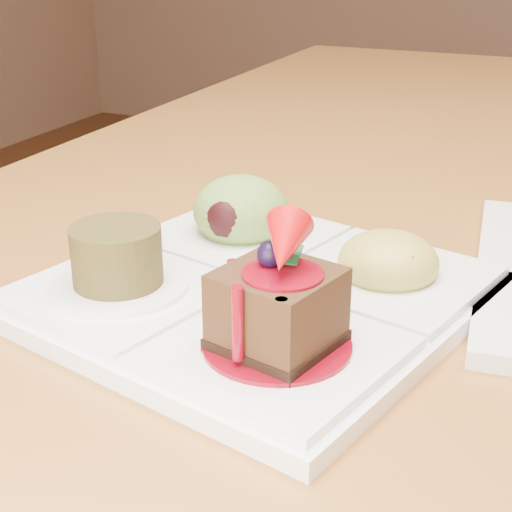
% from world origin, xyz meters
% --- Properties ---
extents(dining_table, '(1.00, 1.80, 0.75)m').
position_xyz_m(dining_table, '(0.00, 0.00, 0.68)').
color(dining_table, '#9B5A28').
rests_on(dining_table, ground).
extents(sampler_plate, '(0.31, 0.31, 0.10)m').
position_xyz_m(sampler_plate, '(-0.14, -0.23, 0.77)').
color(sampler_plate, white).
rests_on(sampler_plate, dining_table).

